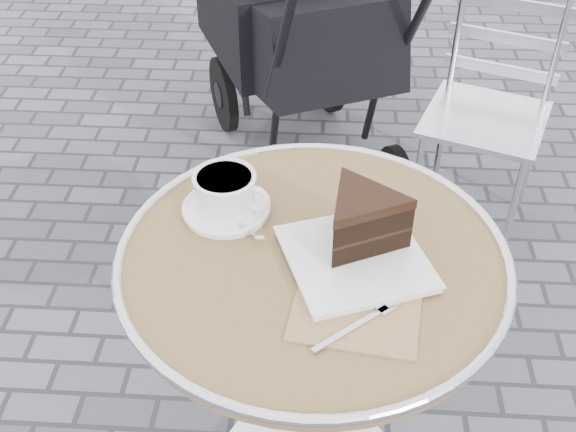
# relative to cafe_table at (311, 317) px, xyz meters

# --- Properties ---
(cafe_table) EXTENTS (0.72, 0.72, 0.74)m
(cafe_table) POSITION_rel_cafe_table_xyz_m (0.00, 0.00, 0.00)
(cafe_table) COLOR silver
(cafe_table) RESTS_ON ground
(cappuccino_set) EXTENTS (0.17, 0.18, 0.08)m
(cappuccino_set) POSITION_rel_cafe_table_xyz_m (-0.17, 0.11, 0.20)
(cappuccino_set) COLOR white
(cappuccino_set) RESTS_ON cafe_table
(cake_plate_set) EXTENTS (0.30, 0.38, 0.13)m
(cake_plate_set) POSITION_rel_cafe_table_xyz_m (0.08, 0.01, 0.22)
(cake_plate_set) COLOR #A07858
(cake_plate_set) RESTS_ON cafe_table
(bistro_chair) EXTENTS (0.46, 0.46, 0.80)m
(bistro_chair) POSITION_rel_cafe_table_xyz_m (0.54, 1.09, -0.07)
(bistro_chair) COLOR silver
(bistro_chair) RESTS_ON ground
(baby_stroller) EXTENTS (0.86, 1.17, 1.12)m
(baby_stroller) POSITION_rel_cafe_table_xyz_m (-0.09, 1.42, -0.07)
(baby_stroller) COLOR black
(baby_stroller) RESTS_ON ground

